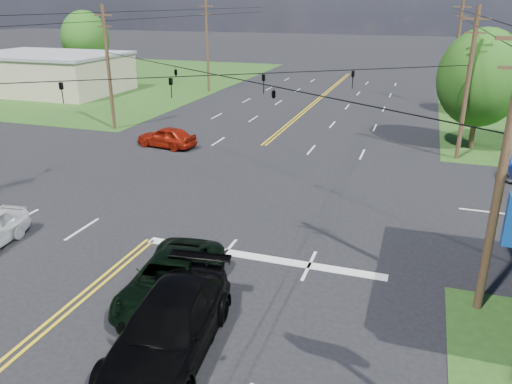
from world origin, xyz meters
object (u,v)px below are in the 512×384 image
(tree_far_l, at_px, (85,38))
(pickup_dkgreen, at_px, (171,280))
(pole_right_far, at_px, (457,52))
(pole_nw, at_px, (108,67))
(tree_right_a, at_px, (481,78))
(pole_se, at_px, (503,169))
(pole_left_far, at_px, (207,45))
(retail_nw, at_px, (49,74))
(pole_ne, at_px, (468,83))
(tree_right_b, at_px, (500,68))
(suv_black, at_px, (170,326))

(tree_far_l, xyz_separation_m, pickup_dkgreen, (35.00, -43.77, -4.43))
(pole_right_far, bearing_deg, pole_nw, -143.84)
(pole_right_far, relative_size, tree_right_a, 1.22)
(pole_se, xyz_separation_m, pickup_dkgreen, (-10.00, -2.77, -4.15))
(pole_se, xyz_separation_m, pole_left_far, (-26.00, 37.00, 0.25))
(retail_nw, distance_m, pole_left_far, 18.30)
(pole_ne, relative_size, pole_right_far, 0.95)
(tree_right_a, bearing_deg, pole_left_far, 149.35)
(pole_ne, distance_m, tree_far_l, 50.54)
(pole_nw, xyz_separation_m, pickup_dkgreen, (16.00, -20.77, -4.15))
(retail_nw, bearing_deg, tree_right_a, -12.80)
(tree_right_b, xyz_separation_m, pickup_dkgreen, (-13.50, -35.77, -3.46))
(pole_se, bearing_deg, pole_right_far, 90.00)
(retail_nw, height_order, pole_nw, pole_nw)
(pole_left_far, relative_size, tree_right_b, 1.41)
(tree_right_b, distance_m, pickup_dkgreen, 38.39)
(retail_nw, bearing_deg, pole_left_far, 19.44)
(pole_left_far, bearing_deg, pole_se, -54.90)
(pole_nw, distance_m, tree_far_l, 29.83)
(pole_nw, bearing_deg, pole_ne, 0.00)
(pole_left_far, height_order, pole_right_far, same)
(pole_ne, distance_m, pole_right_far, 19.00)
(pole_nw, xyz_separation_m, pole_ne, (26.00, 0.00, 0.00))
(pole_left_far, xyz_separation_m, tree_right_a, (27.00, -16.00, -0.30))
(pole_right_far, xyz_separation_m, pickup_dkgreen, (-10.00, -39.77, -4.41))
(pickup_dkgreen, bearing_deg, pole_right_far, 69.77)
(tree_far_l, relative_size, pickup_dkgreen, 1.59)
(pole_se, bearing_deg, tree_right_b, 83.95)
(pole_ne, height_order, pickup_dkgreen, pole_ne)
(pole_ne, bearing_deg, tree_right_b, 76.87)
(retail_nw, relative_size, tree_far_l, 1.83)
(suv_black, bearing_deg, pole_left_far, 105.98)
(pole_ne, xyz_separation_m, tree_far_l, (-45.00, 23.00, 0.28))
(pole_right_far, bearing_deg, pole_ne, -90.00)
(tree_right_a, relative_size, tree_right_b, 1.15)
(retail_nw, distance_m, pickup_dkgreen, 47.23)
(pole_right_far, relative_size, pickup_dkgreen, 1.82)
(tree_right_a, distance_m, suv_black, 28.30)
(pickup_dkgreen, distance_m, suv_black, 2.84)
(retail_nw, bearing_deg, tree_right_b, 2.46)
(pole_se, relative_size, suv_black, 1.54)
(suv_black, bearing_deg, pole_ne, 63.24)
(pole_ne, relative_size, pickup_dkgreen, 1.73)
(retail_nw, distance_m, tree_right_a, 45.21)
(tree_far_l, distance_m, pickup_dkgreen, 56.22)
(pole_nw, distance_m, pole_right_far, 32.20)
(pole_left_far, xyz_separation_m, tree_far_l, (-19.00, 4.00, 0.03))
(tree_right_b, bearing_deg, retail_nw, -177.54)
(pole_se, bearing_deg, suv_black, -148.72)
(pole_left_far, xyz_separation_m, tree_right_b, (29.50, -4.00, -0.95))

